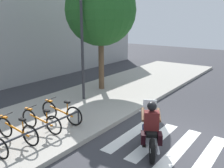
{
  "coord_description": "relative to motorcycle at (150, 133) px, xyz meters",
  "views": [
    {
      "loc": [
        -6.75,
        -2.22,
        3.63
      ],
      "look_at": [
        0.35,
        2.93,
        1.29
      ],
      "focal_mm": 40.14,
      "sensor_mm": 36.0,
      "label": 1
    }
  ],
  "objects": [
    {
      "name": "crosswalk_stripe_1",
      "position": [
        0.48,
        -1.49,
        -0.46
      ],
      "size": [
        2.8,
        0.4,
        0.01
      ],
      "primitive_type": "cube",
      "color": "white",
      "rests_on": "ground"
    },
    {
      "name": "tree_near_rack",
      "position": [
        3.69,
        4.67,
        3.47
      ],
      "size": [
        3.33,
        3.33,
        5.62
      ],
      "color": "brown",
      "rests_on": "ground"
    },
    {
      "name": "crosswalk_stripe_2",
      "position": [
        0.48,
        -0.69,
        -0.46
      ],
      "size": [
        2.8,
        0.4,
        0.01
      ],
      "primitive_type": "cube",
      "color": "white",
      "rests_on": "ground"
    },
    {
      "name": "rider",
      "position": [
        -0.07,
        -0.04,
        0.37
      ],
      "size": [
        0.77,
        0.72,
        1.46
      ],
      "color": "#591919",
      "rests_on": "ground"
    },
    {
      "name": "motorcycle",
      "position": [
        0.0,
        0.0,
        0.0
      ],
      "size": [
        1.88,
        1.21,
        1.26
      ],
      "color": "black",
      "rests_on": "ground"
    },
    {
      "name": "bike_rack",
      "position": [
        -1.71,
        2.59,
        0.09
      ],
      "size": [
        3.15,
        0.07,
        0.49
      ],
      "color": "#333338",
      "rests_on": "sidewalk"
    },
    {
      "name": "crosswalk_stripe_4",
      "position": [
        0.48,
        0.91,
        -0.46
      ],
      "size": [
        2.8,
        0.4,
        0.01
      ],
      "primitive_type": "cube",
      "color": "white",
      "rests_on": "ground"
    },
    {
      "name": "bicycle_1",
      "position": [
        -2.14,
        3.15,
        0.03
      ],
      "size": [
        0.48,
        1.7,
        0.77
      ],
      "color": "black",
      "rests_on": "sidewalk"
    },
    {
      "name": "bicycle_3",
      "position": [
        -0.44,
        3.15,
        0.04
      ],
      "size": [
        0.48,
        1.74,
        0.8
      ],
      "color": "black",
      "rests_on": "sidewalk"
    },
    {
      "name": "sidewalk",
      "position": [
        0.9,
        3.87,
        -0.39
      ],
      "size": [
        24.0,
        4.4,
        0.15
      ],
      "primitive_type": "cube",
      "color": "#A8A399",
      "rests_on": "ground"
    },
    {
      "name": "crosswalk_stripe_3",
      "position": [
        0.48,
        0.11,
        -0.46
      ],
      "size": [
        2.8,
        0.4,
        0.01
      ],
      "primitive_type": "cube",
      "color": "white",
      "rests_on": "ground"
    },
    {
      "name": "bicycle_2",
      "position": [
        -1.29,
        3.15,
        0.03
      ],
      "size": [
        0.48,
        1.66,
        0.76
      ],
      "color": "black",
      "rests_on": "sidewalk"
    },
    {
      "name": "ground_plane",
      "position": [
        0.9,
        -0.69,
        -0.47
      ],
      "size": [
        48.0,
        48.0,
        0.0
      ],
      "primitive_type": "plane",
      "color": "#38383D"
    },
    {
      "name": "street_lamp",
      "position": [
        1.92,
        4.27,
        2.28
      ],
      "size": [
        0.28,
        0.28,
        4.56
      ],
      "color": "#2D2D33",
      "rests_on": "ground"
    }
  ]
}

